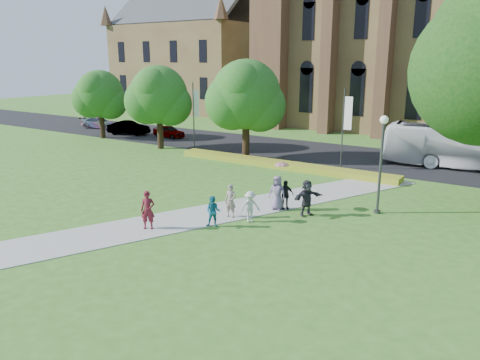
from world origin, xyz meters
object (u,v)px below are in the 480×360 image
Objects in this scene: car_0 at (169,131)px; car_2 at (99,123)px; pedestrian_0 at (148,210)px; car_1 at (129,128)px; tour_coach at (467,147)px; streetlamp at (382,153)px.

car_2 reaches higher than car_0.
car_0 is 27.38m from pedestrian_0.
car_1 is 1.02× the size of car_2.
car_0 is at bearing 95.51° from pedestrian_0.
tour_coach is at bearing 30.39° from pedestrian_0.
streetlamp is 1.20× the size of car_2.
streetlamp is 39.73m from car_2.
car_1 is (-4.86, -1.01, 0.11)m from car_0.
pedestrian_0 is (-8.52, -8.57, -2.31)m from streetlamp.
pedestrian_0 is at bearing -151.56° from car_1.
car_1 is 6.79m from car_2.
pedestrian_0 is at bearing -136.99° from car_0.
car_2 is (-39.69, -0.98, -1.02)m from tour_coach.
pedestrian_0 is at bearing 146.96° from tour_coach.
pedestrian_0 is at bearing -134.84° from streetlamp.
pedestrian_0 reaches higher than car_0.
car_1 is (-30.83, 11.52, -2.54)m from streetlamp.
pedestrian_0 is (28.93, -21.58, 0.33)m from car_2.
tour_coach is 2.65× the size of car_1.
car_1 is 2.37× the size of pedestrian_0.
streetlamp is at bearing 11.07° from pedestrian_0.
streetlamp is at bearing -112.34° from car_0.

